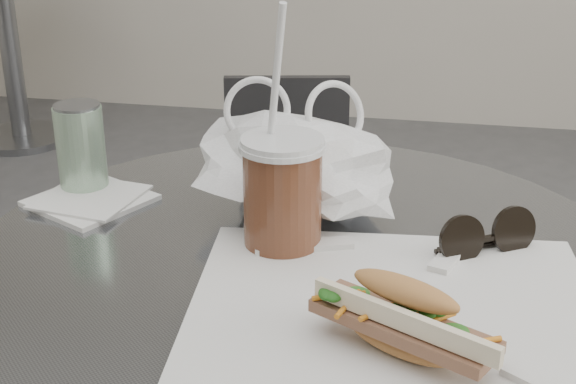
% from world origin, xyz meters
% --- Properties ---
extents(bg_table, '(0.70, 0.70, 0.74)m').
position_xyz_m(bg_table, '(-1.60, 2.40, 0.47)').
color(bg_table, slate).
rests_on(bg_table, ground).
extents(chair_far, '(0.36, 0.39, 0.68)m').
position_xyz_m(chair_far, '(-0.17, 1.02, 0.31)').
color(chair_far, '#303032').
rests_on(chair_far, ground).
extents(sandwich_paper, '(0.43, 0.41, 0.00)m').
position_xyz_m(sandwich_paper, '(0.11, 0.08, 0.74)').
color(sandwich_paper, white).
rests_on(sandwich_paper, cafe_table).
extents(banh_mi, '(0.22, 0.17, 0.07)m').
position_xyz_m(banh_mi, '(0.12, 0.03, 0.78)').
color(banh_mi, '#C4884A').
rests_on(banh_mi, sandwich_paper).
extents(iced_coffee, '(0.09, 0.09, 0.28)m').
position_xyz_m(iced_coffee, '(-0.03, 0.22, 0.81)').
color(iced_coffee, brown).
rests_on(iced_coffee, cafe_table).
extents(sunglasses, '(0.11, 0.08, 0.05)m').
position_xyz_m(sunglasses, '(0.20, 0.24, 0.76)').
color(sunglasses, black).
rests_on(sunglasses, cafe_table).
extents(plastic_bag, '(0.29, 0.26, 0.12)m').
position_xyz_m(plastic_bag, '(-0.03, 0.32, 0.80)').
color(plastic_bag, white).
rests_on(plastic_bag, cafe_table).
extents(napkin_stack, '(0.17, 0.17, 0.01)m').
position_xyz_m(napkin_stack, '(-0.29, 0.29, 0.74)').
color(napkin_stack, white).
rests_on(napkin_stack, cafe_table).
extents(drink_can, '(0.06, 0.06, 0.12)m').
position_xyz_m(drink_can, '(-0.31, 0.33, 0.80)').
color(drink_can, '#538F59').
rests_on(drink_can, cafe_table).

